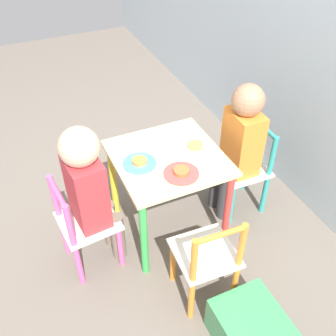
% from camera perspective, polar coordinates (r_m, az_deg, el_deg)
% --- Properties ---
extents(ground_plane, '(6.00, 6.00, 0.00)m').
position_cam_1_polar(ground_plane, '(2.22, 0.00, -8.32)').
color(ground_plane, '#6B6056').
extents(kids_table, '(0.52, 0.52, 0.49)m').
position_cam_1_polar(kids_table, '(1.94, 0.00, -0.32)').
color(kids_table, beige).
rests_on(kids_table, ground_plane).
extents(chair_pink, '(0.28, 0.28, 0.52)m').
position_cam_1_polar(chair_pink, '(1.92, -12.10, -8.13)').
color(chair_pink, silver).
rests_on(chair_pink, ground_plane).
extents(chair_teal, '(0.27, 0.27, 0.52)m').
position_cam_1_polar(chair_teal, '(2.21, 11.03, -0.21)').
color(chair_teal, silver).
rests_on(chair_teal, ground_plane).
extents(chair_orange, '(0.27, 0.27, 0.52)m').
position_cam_1_polar(chair_orange, '(1.76, 5.67, -13.07)').
color(chair_orange, silver).
rests_on(chair_orange, ground_plane).
extents(child_front, '(0.21, 0.23, 0.79)m').
position_cam_1_polar(child_front, '(1.77, -11.30, -2.66)').
color(child_front, '#7A6B5B').
rests_on(child_front, ground_plane).
extents(child_back, '(0.20, 0.22, 0.79)m').
position_cam_1_polar(child_back, '(2.06, 10.35, 3.90)').
color(child_back, '#38383D').
rests_on(child_back, ground_plane).
extents(plate_front, '(0.16, 0.16, 0.03)m').
position_cam_1_polar(plate_front, '(1.84, -4.15, 0.77)').
color(plate_front, '#4C9EE0').
rests_on(plate_front, kids_table).
extents(plate_back, '(0.17, 0.17, 0.03)m').
position_cam_1_polar(plate_back, '(1.93, 3.95, 3.04)').
color(plate_back, white).
rests_on(plate_back, kids_table).
extents(plate_right, '(0.16, 0.16, 0.03)m').
position_cam_1_polar(plate_right, '(1.78, 1.95, -0.71)').
color(plate_right, '#E54C47').
rests_on(plate_right, kids_table).
extents(storage_bin, '(0.32, 0.26, 0.19)m').
position_cam_1_polar(storage_bin, '(1.79, 12.04, -22.30)').
color(storage_bin, '#3D8E56').
rests_on(storage_bin, ground_plane).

